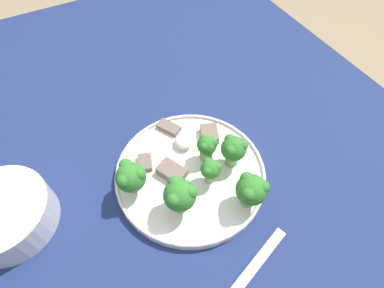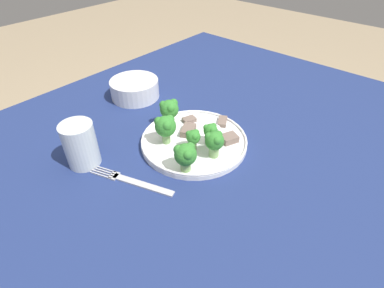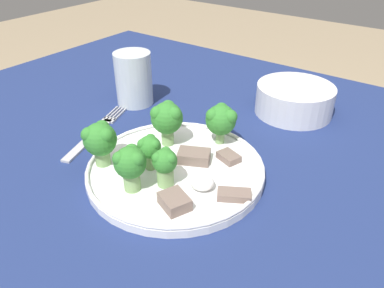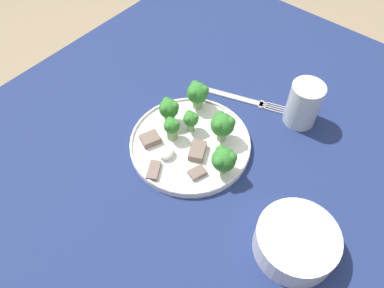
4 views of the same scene
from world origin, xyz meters
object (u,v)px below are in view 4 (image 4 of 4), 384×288
Objects in this scene: drinking_glass at (303,106)px; fork at (245,100)px; dinner_plate at (190,143)px; cream_bowl at (296,242)px.

fork is at bearing -77.36° from drinking_glass.
dinner_plate is at bearing -3.90° from fork.
cream_bowl reaches higher than dinner_plate.
dinner_plate is 0.30m from cream_bowl.
dinner_plate reaches higher than fork.
cream_bowl is 0.31m from drinking_glass.
cream_bowl is at bearing 28.05° from drinking_glass.
fork is at bearing -131.71° from cream_bowl.
cream_bowl is 1.40× the size of drinking_glass.
dinner_plate is 0.19m from fork.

